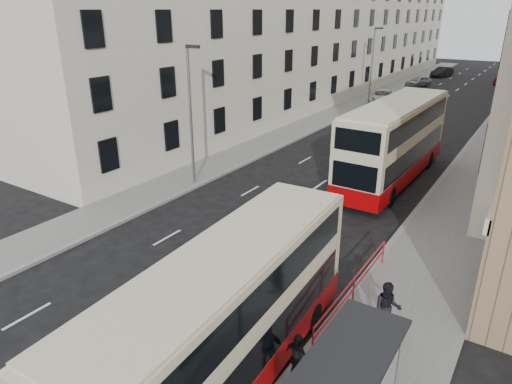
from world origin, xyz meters
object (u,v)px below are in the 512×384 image
Objects in this scene: double_decker_front at (227,321)px; double_decker_rear at (395,142)px; street_lamp_near at (191,109)px; car_dark at (442,72)px; white_van at (382,97)px; car_silver at (418,81)px; pedestrian_far at (298,359)px; pedestrian_mid at (387,308)px; car_red at (503,79)px; street_lamp_far at (373,62)px.

double_decker_rear reaches higher than double_decker_front.
street_lamp_near reaches higher than car_dark.
street_lamp_near is at bearing -108.33° from white_van.
double_decker_front is 1.92× the size of white_van.
car_dark reaches higher than car_silver.
street_lamp_near is 5.05× the size of pedestrian_far.
pedestrian_far is at bearing -132.92° from pedestrian_mid.
double_decker_front is at bearing -58.33° from car_silver.
street_lamp_near reaches higher than car_red.
pedestrian_mid is (4.39, -14.43, -1.43)m from double_decker_rear.
car_silver is (-11.49, 56.59, -0.23)m from pedestrian_far.
car_silver is (1.21, 15.93, -3.92)m from street_lamp_far.
street_lamp_near is at bearing -69.54° from car_silver.
double_decker_rear is at bearing -86.50° from white_van.
pedestrian_mid reaches higher than pedestrian_far.
double_decker_rear is 15.15m from pedestrian_mid.
double_decker_front is 2.34× the size of car_dark.
white_van is (1.15, 1.06, -3.86)m from street_lamp_far.
street_lamp_far reaches higher than pedestrian_mid.
car_dark is at bearing 94.49° from double_decker_front.
pedestrian_mid is (14.09, -37.23, -3.58)m from street_lamp_far.
car_dark is (0.53, 12.03, 0.05)m from car_silver.
street_lamp_near reaches higher than double_decker_front.
double_decker_rear is 25.41m from white_van.
street_lamp_far is at bearing -153.45° from white_van.
car_silver is (-9.84, 57.58, -1.45)m from double_decker_front.
street_lamp_far is 27.45m from car_red.
double_decker_rear is at bearing 90.97° from double_decker_front.
double_decker_front is 0.88× the size of double_decker_rear.
double_decker_front is at bearing -75.14° from street_lamp_far.
white_van is at bearing 69.51° from car_red.
car_red is (10.74, 24.97, -3.90)m from street_lamp_far.
pedestrian_mid is at bearing 52.38° from double_decker_front.
double_decker_front is 2.28m from pedestrian_far.
pedestrian_far is 0.28× the size of white_van.
street_lamp_near is 58.12m from car_dark.
street_lamp_near is at bearing -76.50° from car_dark.
car_red is at bearing 89.79° from double_decker_rear.
double_decker_front is 5.48m from pedestrian_mid.
car_dark is 9.48m from car_red.
pedestrian_mid is (14.09, -7.23, -3.58)m from street_lamp_near.
double_decker_front is 70.25m from car_dark.
street_lamp_near is 1.00× the size of street_lamp_far.
double_decker_front is at bearing 91.64° from car_red.
street_lamp_near is 56.14m from car_red.
car_red is (-0.32, 66.62, -1.43)m from double_decker_front.
car_silver is at bearing 44.87° from car_red.
pedestrian_mid is at bearing -72.06° from double_decker_rear.
white_van is at bearing 99.92° from double_decker_front.
pedestrian_far is (12.70, -10.67, -3.69)m from street_lamp_near.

